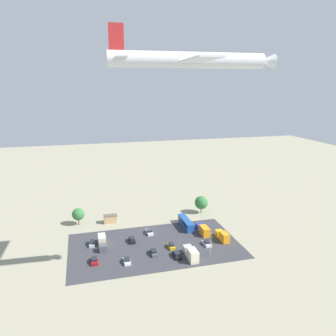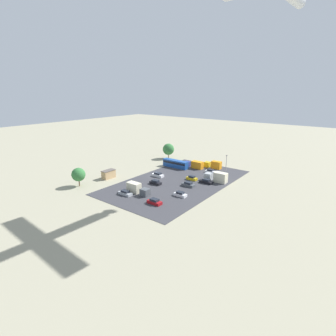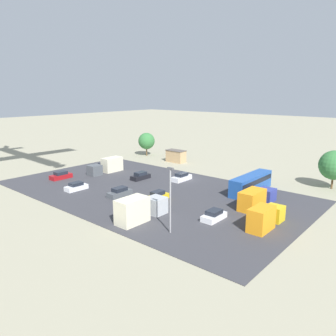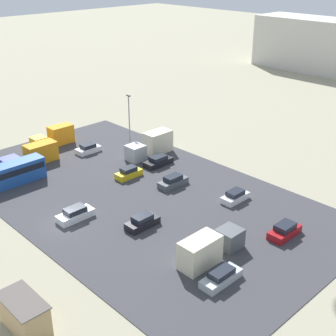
{
  "view_description": "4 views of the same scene",
  "coord_description": "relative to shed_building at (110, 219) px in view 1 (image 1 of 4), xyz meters",
  "views": [
    {
      "loc": [
        21.57,
        108.44,
        51.34
      ],
      "look_at": [
        -0.7,
        25.29,
        30.0
      ],
      "focal_mm": 35.0,
      "sensor_mm": 36.0,
      "label": 1
    },
    {
      "loc": [
        73.3,
        63.15,
        31.79
      ],
      "look_at": [
        5.95,
        11.33,
        6.64
      ],
      "focal_mm": 28.0,
      "sensor_mm": 36.0,
      "label": 2
    },
    {
      "loc": [
        -40.37,
        52.86,
        17.85
      ],
      "look_at": [
        -2.45,
        8.75,
        4.29
      ],
      "focal_mm": 35.0,
      "sensor_mm": 36.0,
      "label": 3
    },
    {
      "loc": [
        43.9,
        -24.75,
        29.99
      ],
      "look_at": [
        4.54,
        13.19,
        4.92
      ],
      "focal_mm": 50.0,
      "sensor_mm": 36.0,
      "label": 4
    }
  ],
  "objects": [
    {
      "name": "parked_truck_1",
      "position": [
        -31.42,
        18.32,
        -0.12
      ],
      "size": [
        2.52,
        9.0,
        3.01
      ],
      "rotation": [
        0.0,
        0.0,
        3.14
      ],
      "color": "navy",
      "rests_on": "ground"
    },
    {
      "name": "parked_car_3",
      "position": [
        -29.34,
        27.25,
        -0.89
      ],
      "size": [
        1.94,
        4.08,
        1.45
      ],
      "color": "silver",
      "rests_on": "ground"
    },
    {
      "name": "tree_apron_mid",
      "position": [
        -37.69,
        -0.46,
        2.99
      ],
      "size": [
        5.51,
        5.51,
        7.32
      ],
      "color": "brown",
      "rests_on": "ground"
    },
    {
      "name": "tree_near_shed",
      "position": [
        11.9,
        -1.29,
        2.65
      ],
      "size": [
        4.68,
        4.68,
        6.57
      ],
      "color": "brown",
      "rests_on": "ground"
    },
    {
      "name": "parked_car_8",
      "position": [
        -17.48,
        32.08,
        -0.86
      ],
      "size": [
        1.99,
        4.74,
        1.52
      ],
      "rotation": [
        0.0,
        0.0,
        3.14
      ],
      "color": "black",
      "rests_on": "ground"
    },
    {
      "name": "parked_truck_3",
      "position": [
        -21.41,
        34.27,
        0.14
      ],
      "size": [
        2.6,
        8.42,
        3.57
      ],
      "rotation": [
        0.0,
        0.0,
        3.14
      ],
      "color": "#ADB2B7",
      "rests_on": "ground"
    },
    {
      "name": "ground_plane",
      "position": [
        -12.55,
        11.86,
        -1.57
      ],
      "size": [
        400.0,
        400.0,
        0.0
      ],
      "primitive_type": "plane",
      "color": "gray"
    },
    {
      "name": "parked_car_2",
      "position": [
        -17.36,
        26.04,
        -0.85
      ],
      "size": [
        1.72,
        4.09,
        1.55
      ],
      "color": "gold",
      "rests_on": "ground"
    },
    {
      "name": "shed_building",
      "position": [
        0.0,
        0.0,
        0.0
      ],
      "size": [
        5.18,
        2.79,
        3.13
      ],
      "color": "tan",
      "rests_on": "ground"
    },
    {
      "name": "parking_lot_surface",
      "position": [
        -12.55,
        23.15,
        -1.53
      ],
      "size": [
        55.95,
        32.18,
        0.08
      ],
      "color": "#38383D",
      "rests_on": "ground"
    },
    {
      "name": "bus",
      "position": [
        -27.07,
        11.51,
        0.2
      ],
      "size": [
        2.58,
        11.79,
        3.14
      ],
      "color": "#1E4C9E",
      "rests_on": "ground"
    },
    {
      "name": "airplane",
      "position": [
        -15.03,
        51.19,
        55.34
      ],
      "size": [
        37.05,
        30.86,
        8.47
      ],
      "rotation": [
        0.0,
        0.0,
        1.52
      ],
      "color": "silver"
    },
    {
      "name": "parked_car_5",
      "position": [
        7.42,
        29.01,
        -0.84
      ],
      "size": [
        1.97,
        4.43,
        1.56
      ],
      "rotation": [
        0.0,
        0.0,
        3.14
      ],
      "color": "maroon",
      "rests_on": "ground"
    },
    {
      "name": "parked_truck_0",
      "position": [
        -36.01,
        25.13,
        -0.05
      ],
      "size": [
        2.3,
        7.49,
        3.15
      ],
      "rotation": [
        0.0,
        0.0,
        3.14
      ],
      "color": "gold",
      "rests_on": "ground"
    },
    {
      "name": "parked_car_0",
      "position": [
        7.81,
        17.17,
        -0.88
      ],
      "size": [
        1.83,
        4.76,
        1.46
      ],
      "rotation": [
        0.0,
        0.0,
        3.14
      ],
      "color": "#ADB2B7",
      "rests_on": "ground"
    },
    {
      "name": "parked_truck_2",
      "position": [
        4.4,
        19.09,
        -0.03
      ],
      "size": [
        2.46,
        8.51,
        3.2
      ],
      "color": "#4C5156",
      "rests_on": "ground"
    },
    {
      "name": "parked_car_1",
      "position": [
        -1.95,
        31.6,
        -0.89
      ],
      "size": [
        1.86,
        4.13,
        1.44
      ],
      "rotation": [
        0.0,
        0.0,
        3.14
      ],
      "color": "silver",
      "rests_on": "ground"
    },
    {
      "name": "parked_car_4",
      "position": [
        -5.56,
        18.41,
        -0.85
      ],
      "size": [
        1.85,
        4.29,
        1.54
      ],
      "rotation": [
        0.0,
        0.0,
        3.14
      ],
      "color": "black",
      "rests_on": "ground"
    },
    {
      "name": "parked_car_7",
      "position": [
        -10.85,
        28.76,
        -0.85
      ],
      "size": [
        1.86,
        4.52,
        1.54
      ],
      "color": "#4C5156",
      "rests_on": "ground"
    },
    {
      "name": "light_pole_lot_centre",
      "position": [
        -27.5,
        34.7,
        3.27
      ],
      "size": [
        0.9,
        0.28,
        8.66
      ],
      "color": "gray",
      "rests_on": "ground"
    },
    {
      "name": "parked_car_6",
      "position": [
        -12.65,
        13.61,
        -0.83
      ],
      "size": [
        1.91,
        4.68,
        1.6
      ],
      "rotation": [
        0.0,
        0.0,
        3.14
      ],
      "color": "silver",
      "rests_on": "ground"
    }
  ]
}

